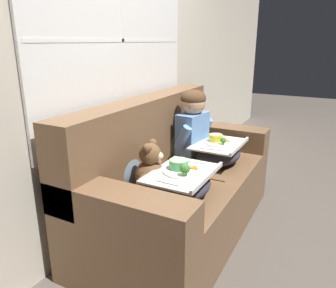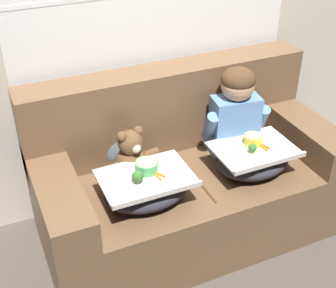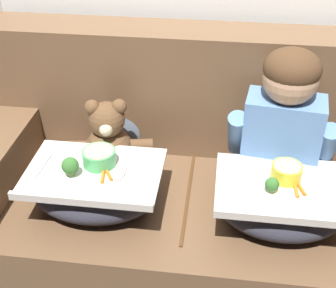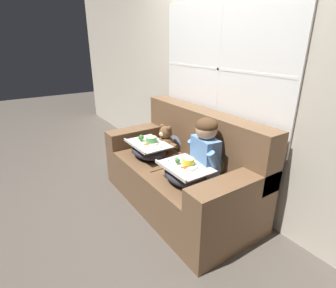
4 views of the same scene
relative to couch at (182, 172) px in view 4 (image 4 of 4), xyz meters
The scene contains 9 objects.
ground_plane 0.36m from the couch, 90.00° to the right, with size 14.00×14.00×0.00m, color #4C443D.
wall_back_with_window 1.06m from the couch, 90.00° to the left, with size 8.00×0.08×2.60m.
couch is the anchor object (origin of this frame).
throw_pillow_behind_child 0.46m from the couch, 28.90° to the left, with size 0.33×0.16×0.34m.
throw_pillow_behind_teddy 0.46m from the couch, 151.10° to the left, with size 0.31×0.15×0.32m.
child_figure 0.52m from the couch, ahead, with size 0.41×0.21×0.56m.
teddy_bear 0.40m from the couch, behind, with size 0.35×0.25×0.32m.
lap_tray_child 0.43m from the couch, 33.53° to the right, with size 0.45×0.34×0.23m.
lap_tray_teddy 0.44m from the couch, 146.48° to the right, with size 0.48×0.34×0.24m.
Camera 4 is at (1.94, -1.40, 1.63)m, focal length 28.00 mm.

